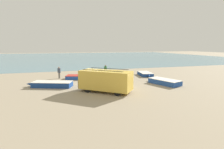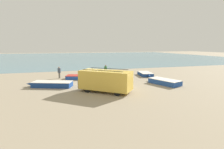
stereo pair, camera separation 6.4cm
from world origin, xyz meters
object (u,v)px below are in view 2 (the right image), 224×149
fisherman_0 (106,69)px  fisherman_1 (59,71)px  fishing_rowboat_1 (83,77)px  fishing_rowboat_3 (51,84)px  fishing_rowboat_0 (145,74)px  parked_van (105,80)px  fishing_rowboat_2 (164,82)px

fisherman_0 → fisherman_1: 6.77m
fishing_rowboat_1 → fisherman_1: 3.49m
fishing_rowboat_3 → fisherman_0: 9.47m
fishing_rowboat_0 → fishing_rowboat_3: bearing=-66.0°
parked_van → fishing_rowboat_2: bearing=-129.8°
fishing_rowboat_0 → fisherman_0: fisherman_0 is taller
fishing_rowboat_1 → fisherman_1: size_ratio=3.26×
fishing_rowboat_1 → fishing_rowboat_3: bearing=-120.8°
fishing_rowboat_1 → fishing_rowboat_3: 5.42m
fisherman_0 → fishing_rowboat_3: bearing=138.0°
parked_van → fishing_rowboat_0: size_ratio=1.33×
fishing_rowboat_1 → fishing_rowboat_2: fishing_rowboat_2 is taller
fisherman_0 → fisherman_1: bearing=106.5°
fishing_rowboat_0 → fisherman_1: fisherman_1 is taller
parked_van → fishing_rowboat_0: 10.94m
fishing_rowboat_3 → fishing_rowboat_0: bearing=-144.3°
fishing_rowboat_0 → fishing_rowboat_3: (-13.29, -3.59, 0.04)m
fishing_rowboat_0 → fishing_rowboat_2: (-0.63, -5.86, 0.04)m
fishing_rowboat_1 → fishing_rowboat_0: bearing=16.4°
fishing_rowboat_0 → fisherman_1: 12.52m
fishing_rowboat_2 → fisherman_0: bearing=12.6°
fishing_rowboat_0 → fishing_rowboat_1: fishing_rowboat_1 is taller
fishing_rowboat_2 → fishing_rowboat_3: (-12.66, 2.27, -0.00)m
fishing_rowboat_0 → fishing_rowboat_1: size_ratio=0.73×
fishing_rowboat_2 → fisherman_1: fisherman_1 is taller
fisherman_1 → fishing_rowboat_3: bearing=109.3°
fishing_rowboat_3 → fisherman_1: fisherman_1 is taller
parked_van → fishing_rowboat_3: bearing=3.5°
fishing_rowboat_2 → fishing_rowboat_0: bearing=-26.2°
parked_van → fisherman_1: size_ratio=3.18×
fishing_rowboat_3 → fisherman_1: 5.14m
fishing_rowboat_3 → fisherman_0: bearing=-123.1°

